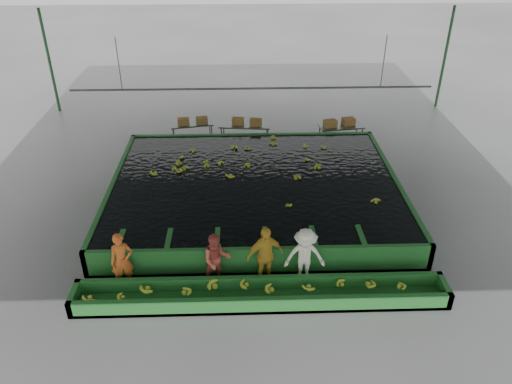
{
  "coord_description": "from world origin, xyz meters",
  "views": [
    {
      "loc": [
        -0.46,
        -13.63,
        9.36
      ],
      "look_at": [
        0.0,
        0.5,
        1.0
      ],
      "focal_mm": 35.0,
      "sensor_mm": 36.0,
      "label": 1
    }
  ],
  "objects_px": {
    "flotation_tank": "(255,191)",
    "worker_c": "(265,256)",
    "worker_d": "(305,256)",
    "box_stack_left": "(193,124)",
    "worker_a": "(122,261)",
    "packing_table_mid": "(245,134)",
    "sorting_trough": "(261,294)",
    "box_stack_right": "(339,126)",
    "packing_table_left": "(192,132)",
    "packing_table_right": "(340,135)",
    "worker_b": "(216,260)",
    "box_stack_mid": "(247,125)"
  },
  "relations": [
    {
      "from": "box_stack_mid",
      "to": "packing_table_left",
      "type": "bearing_deg",
      "value": 166.39
    },
    {
      "from": "worker_b",
      "to": "box_stack_mid",
      "type": "xyz_separation_m",
      "value": [
        0.98,
        9.01,
        0.18
      ]
    },
    {
      "from": "worker_a",
      "to": "box_stack_left",
      "type": "relative_size",
      "value": 1.3
    },
    {
      "from": "packing_table_left",
      "to": "packing_table_mid",
      "type": "bearing_deg",
      "value": -12.18
    },
    {
      "from": "worker_a",
      "to": "worker_d",
      "type": "xyz_separation_m",
      "value": [
        5.0,
        0.0,
        0.02
      ]
    },
    {
      "from": "box_stack_right",
      "to": "packing_table_left",
      "type": "bearing_deg",
      "value": 175.26
    },
    {
      "from": "worker_d",
      "to": "box_stack_left",
      "type": "height_order",
      "value": "worker_d"
    },
    {
      "from": "sorting_trough",
      "to": "packing_table_mid",
      "type": "height_order",
      "value": "packing_table_mid"
    },
    {
      "from": "packing_table_mid",
      "to": "box_stack_left",
      "type": "relative_size",
      "value": 1.67
    },
    {
      "from": "sorting_trough",
      "to": "worker_d",
      "type": "height_order",
      "value": "worker_d"
    },
    {
      "from": "worker_b",
      "to": "box_stack_left",
      "type": "relative_size",
      "value": 1.25
    },
    {
      "from": "worker_b",
      "to": "packing_table_mid",
      "type": "relative_size",
      "value": 0.75
    },
    {
      "from": "worker_d",
      "to": "box_stack_right",
      "type": "bearing_deg",
      "value": 75.13
    },
    {
      "from": "worker_a",
      "to": "packing_table_mid",
      "type": "bearing_deg",
      "value": 52.69
    },
    {
      "from": "box_stack_left",
      "to": "box_stack_right",
      "type": "xyz_separation_m",
      "value": [
        6.35,
        -0.46,
        0.03
      ]
    },
    {
      "from": "worker_d",
      "to": "box_stack_left",
      "type": "bearing_deg",
      "value": 112.61
    },
    {
      "from": "packing_table_mid",
      "to": "box_stack_left",
      "type": "xyz_separation_m",
      "value": [
        -2.27,
        0.43,
        0.34
      ]
    },
    {
      "from": "box_stack_left",
      "to": "worker_d",
      "type": "bearing_deg",
      "value": -68.23
    },
    {
      "from": "worker_c",
      "to": "worker_a",
      "type": "bearing_deg",
      "value": 159.52
    },
    {
      "from": "worker_a",
      "to": "box_stack_left",
      "type": "bearing_deg",
      "value": 66.41
    },
    {
      "from": "box_stack_left",
      "to": "packing_table_mid",
      "type": "bearing_deg",
      "value": -10.64
    },
    {
      "from": "flotation_tank",
      "to": "worker_c",
      "type": "height_order",
      "value": "worker_c"
    },
    {
      "from": "worker_c",
      "to": "packing_table_right",
      "type": "height_order",
      "value": "worker_c"
    },
    {
      "from": "worker_b",
      "to": "packing_table_right",
      "type": "xyz_separation_m",
      "value": [
        5.07,
        9.03,
        -0.38
      ]
    },
    {
      "from": "sorting_trough",
      "to": "box_stack_mid",
      "type": "xyz_separation_m",
      "value": [
        -0.21,
        9.81,
        0.74
      ]
    },
    {
      "from": "packing_table_right",
      "to": "worker_d",
      "type": "bearing_deg",
      "value": -106.3
    },
    {
      "from": "worker_a",
      "to": "worker_b",
      "type": "relative_size",
      "value": 1.04
    },
    {
      "from": "flotation_tank",
      "to": "worker_d",
      "type": "relative_size",
      "value": 5.77
    },
    {
      "from": "worker_c",
      "to": "box_stack_left",
      "type": "height_order",
      "value": "worker_c"
    },
    {
      "from": "worker_a",
      "to": "box_stack_right",
      "type": "xyz_separation_m",
      "value": [
        7.55,
        9.06,
        0.02
      ]
    },
    {
      "from": "worker_b",
      "to": "worker_d",
      "type": "distance_m",
      "value": 2.43
    },
    {
      "from": "worker_d",
      "to": "packing_table_mid",
      "type": "height_order",
      "value": "worker_d"
    },
    {
      "from": "flotation_tank",
      "to": "worker_a",
      "type": "bearing_deg",
      "value": -131.17
    },
    {
      "from": "packing_table_right",
      "to": "packing_table_mid",
      "type": "bearing_deg",
      "value": 179.21
    },
    {
      "from": "worker_c",
      "to": "box_stack_right",
      "type": "bearing_deg",
      "value": 47.59
    },
    {
      "from": "sorting_trough",
      "to": "box_stack_right",
      "type": "distance_m",
      "value": 10.58
    },
    {
      "from": "packing_table_right",
      "to": "box_stack_mid",
      "type": "xyz_separation_m",
      "value": [
        -4.09,
        -0.02,
        0.55
      ]
    },
    {
      "from": "worker_c",
      "to": "packing_table_right",
      "type": "relative_size",
      "value": 0.97
    },
    {
      "from": "worker_a",
      "to": "packing_table_mid",
      "type": "distance_m",
      "value": 9.74
    },
    {
      "from": "worker_a",
      "to": "box_stack_left",
      "type": "xyz_separation_m",
      "value": [
        1.19,
        9.52,
        -0.01
      ]
    },
    {
      "from": "packing_table_left",
      "to": "box_stack_right",
      "type": "relative_size",
      "value": 1.33
    },
    {
      "from": "sorting_trough",
      "to": "box_stack_right",
      "type": "relative_size",
      "value": 7.27
    },
    {
      "from": "worker_a",
      "to": "worker_c",
      "type": "xyz_separation_m",
      "value": [
        3.9,
        0.0,
        0.08
      ]
    },
    {
      "from": "worker_c",
      "to": "box_stack_left",
      "type": "distance_m",
      "value": 9.9
    },
    {
      "from": "flotation_tank",
      "to": "worker_d",
      "type": "xyz_separation_m",
      "value": [
        1.24,
        -4.3,
        0.42
      ]
    },
    {
      "from": "sorting_trough",
      "to": "worker_c",
      "type": "height_order",
      "value": "worker_c"
    },
    {
      "from": "flotation_tank",
      "to": "worker_d",
      "type": "distance_m",
      "value": 4.49
    },
    {
      "from": "worker_d",
      "to": "box_stack_mid",
      "type": "height_order",
      "value": "worker_d"
    },
    {
      "from": "packing_table_mid",
      "to": "box_stack_right",
      "type": "bearing_deg",
      "value": -0.41
    },
    {
      "from": "box_stack_left",
      "to": "box_stack_right",
      "type": "relative_size",
      "value": 0.94
    }
  ]
}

